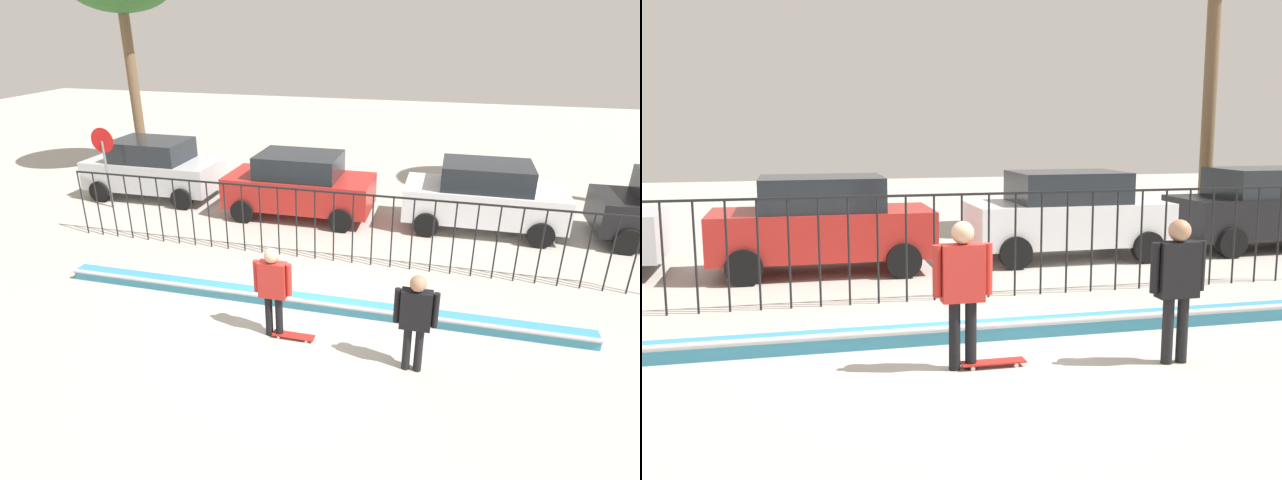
# 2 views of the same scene
# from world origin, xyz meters

# --- Properties ---
(ground_plane) EXTENTS (60.00, 60.00, 0.00)m
(ground_plane) POSITION_xyz_m (0.00, 0.00, 0.00)
(ground_plane) COLOR #ADA89E
(bowl_coping_ledge) EXTENTS (11.00, 0.40, 0.27)m
(bowl_coping_ledge) POSITION_xyz_m (0.00, 0.63, 0.12)
(bowl_coping_ledge) COLOR teal
(bowl_coping_ledge) RESTS_ON ground
(perimeter_fence) EXTENTS (14.04, 0.04, 1.79)m
(perimeter_fence) POSITION_xyz_m (0.00, 2.90, 1.10)
(perimeter_fence) COLOR black
(perimeter_fence) RESTS_ON ground
(skateboarder) EXTENTS (0.72, 0.27, 1.79)m
(skateboarder) POSITION_xyz_m (-0.33, -0.51, 1.08)
(skateboarder) COLOR black
(skateboarder) RESTS_ON ground
(skateboard) EXTENTS (0.80, 0.20, 0.07)m
(skateboard) POSITION_xyz_m (0.04, -0.53, 0.06)
(skateboard) COLOR #A51E19
(skateboard) RESTS_ON ground
(camera_operator) EXTENTS (0.72, 0.27, 1.78)m
(camera_operator) POSITION_xyz_m (2.25, -0.89, 1.07)
(camera_operator) COLOR black
(camera_operator) RESTS_ON ground
(parked_car_red) EXTENTS (4.30, 2.12, 1.90)m
(parked_car_red) POSITION_xyz_m (-1.69, 5.71, 0.97)
(parked_car_red) COLOR #B2231E
(parked_car_red) RESTS_ON ground
(parked_car_white) EXTENTS (4.30, 2.12, 1.90)m
(parked_car_white) POSITION_xyz_m (3.55, 5.99, 0.97)
(parked_car_white) COLOR silver
(parked_car_white) RESTS_ON ground
(parked_car_black) EXTENTS (4.30, 2.12, 1.90)m
(parked_car_black) POSITION_xyz_m (8.53, 6.08, 0.97)
(parked_car_black) COLOR black
(parked_car_black) RESTS_ON ground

